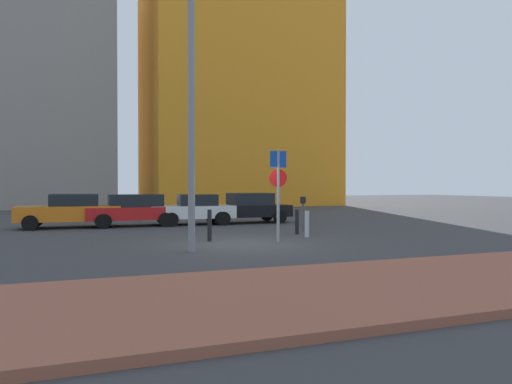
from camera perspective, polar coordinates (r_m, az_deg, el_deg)
ground_plane at (r=15.06m, az=-1.59°, el=-6.36°), size 120.00×120.00×0.00m
sidewalk_brick at (r=8.71m, az=13.80°, el=-11.24°), size 40.00×4.29×0.14m
parked_car_orange at (r=22.24m, az=-21.72°, el=-2.09°), size 4.36×2.13×1.49m
parked_car_red at (r=22.18m, az=-14.51°, el=-2.07°), size 4.43×1.95×1.47m
parked_car_white at (r=22.57m, az=-7.64°, el=-2.07°), size 4.07×2.22×1.45m
parked_car_black at (r=23.29m, az=-1.15°, el=-1.92°), size 4.44×1.97×1.50m
parking_sign_post at (r=15.58m, az=2.73°, el=0.98°), size 0.60×0.13×3.06m
parking_meter at (r=18.86m, az=5.77°, el=-2.10°), size 0.18×0.14×1.43m
street_lamp at (r=13.57m, az=-7.91°, el=11.41°), size 0.70×0.36×7.50m
traffic_bollard_near at (r=15.78m, az=-5.70°, el=-4.09°), size 0.15×0.15×1.07m
traffic_bollard_mid at (r=18.03m, az=5.04°, el=-3.65°), size 0.15×0.15×0.95m
traffic_bollard_far at (r=17.01m, az=6.25°, el=-3.92°), size 0.16×0.16×0.96m
building_colorful_midrise at (r=49.21m, az=-2.86°, el=17.47°), size 17.05×15.10×31.94m
building_under_construction at (r=47.35m, az=-23.86°, el=11.42°), size 10.83×14.87×21.28m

